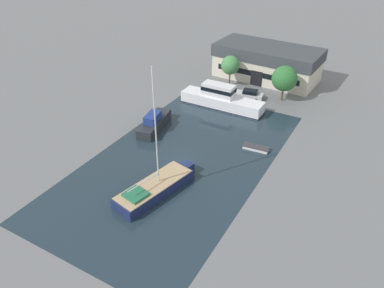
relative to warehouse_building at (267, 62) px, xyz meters
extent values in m
plane|color=slate|center=(0.29, -32.58, -3.19)|extent=(440.00, 440.00, 0.00)
cube|color=#1E2D38|center=(0.29, -32.58, -3.18)|extent=(21.17, 39.17, 0.01)
cube|color=beige|center=(0.00, 0.00, -1.15)|extent=(19.49, 9.94, 4.07)
cube|color=#383D42|center=(0.00, 0.00, 2.00)|extent=(20.08, 10.24, 2.21)
cube|color=black|center=(-0.24, -4.48, -1.76)|extent=(2.29, 0.18, 2.85)
cube|color=black|center=(-0.24, -4.47, -0.94)|extent=(16.17, 0.90, 1.02)
cylinder|color=brown|center=(5.96, -8.19, -1.99)|extent=(0.30, 0.30, 2.38)
sphere|color=#2D6B33|center=(5.96, -8.19, 0.81)|extent=(4.30, 4.30, 4.30)
cylinder|color=brown|center=(-4.69, -6.65, -1.87)|extent=(0.27, 0.27, 2.64)
sphere|color=#428447|center=(-4.69, -6.65, 0.74)|extent=(3.42, 3.42, 3.42)
cube|color=silver|center=(0.75, -10.31, -2.55)|extent=(4.97, 2.66, 0.71)
cube|color=black|center=(0.93, -10.28, -1.90)|extent=(2.70, 2.06, 0.61)
cube|color=black|center=(-0.28, -10.48, -1.93)|extent=(0.29, 1.50, 0.48)
cylinder|color=black|center=(-0.55, -11.39, -2.89)|extent=(0.63, 0.30, 0.60)
cylinder|color=black|center=(-0.84, -9.72, -2.89)|extent=(0.63, 0.30, 0.60)
cylinder|color=black|center=(2.33, -10.90, -2.89)|extent=(0.63, 0.30, 0.60)
cylinder|color=black|center=(2.05, -9.23, -2.89)|extent=(0.63, 0.30, 0.60)
cube|color=#19234C|center=(1.04, -39.81, -2.52)|extent=(5.32, 10.49, 1.32)
cube|color=#19234C|center=(2.22, -34.33, -2.52)|extent=(1.70, 1.48, 1.32)
cube|color=tan|center=(1.04, -39.81, -1.82)|extent=(5.11, 10.07, 0.08)
cylinder|color=silver|center=(1.20, -39.08, 5.15)|extent=(0.16, 0.16, 13.87)
cylinder|color=silver|center=(0.72, -41.28, -0.68)|extent=(1.07, 4.43, 0.12)
cube|color=#236647|center=(0.46, -42.51, -1.63)|extent=(2.71, 2.64, 0.30)
cube|color=white|center=(-1.88, -15.77, -2.21)|extent=(13.96, 3.24, 1.94)
cube|color=black|center=(-1.88, -15.77, -3.04)|extent=(14.10, 3.31, 0.18)
cube|color=silver|center=(-2.57, -15.77, -0.23)|extent=(5.31, 2.31, 2.02)
cube|color=black|center=(-2.57, -15.77, -0.03)|extent=(5.42, 2.37, 0.65)
cube|color=silver|center=(7.83, -25.14, -2.97)|extent=(3.53, 1.49, 0.41)
cube|color=#333338|center=(7.83, -25.14, -2.73)|extent=(3.67, 1.58, 0.08)
cube|color=#23282D|center=(-7.64, -27.11, -2.45)|extent=(3.83, 8.30, 1.46)
cube|color=navy|center=(-7.55, -27.58, -1.14)|extent=(2.22, 3.45, 1.16)
camera|label=1|loc=(21.48, -67.05, 24.82)|focal=35.00mm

